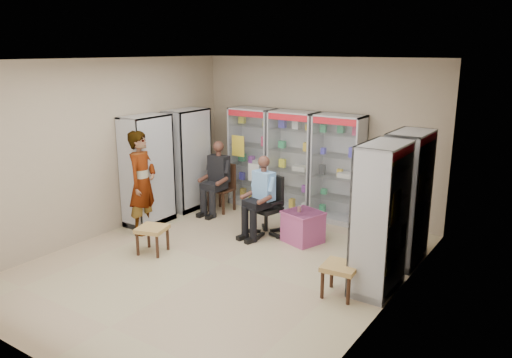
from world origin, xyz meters
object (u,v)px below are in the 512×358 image
Objects in this scene: cabinet_left_far at (188,160)px; cabinet_right_far at (407,198)px; cabinet_back_left at (253,157)px; cabinet_back_right at (338,169)px; cabinet_right_near at (380,219)px; office_chair at (266,206)px; woven_stool_a at (340,280)px; seated_shopkeeper at (265,199)px; wooden_chair at (221,188)px; standing_man at (142,183)px; cabinet_back_mid at (293,163)px; cabinet_left_near at (147,171)px; pink_trunk at (303,227)px; woven_stool_b at (153,240)px.

cabinet_right_far is at bearing 87.43° from cabinet_left_far.
cabinet_back_right is at bearing 0.00° from cabinet_back_left.
cabinet_right_near is at bearing -53.84° from cabinet_back_right.
cabinet_left_far is (-4.46, 0.20, 0.00)m from cabinet_right_far.
cabinet_back_right is 1.93× the size of office_chair.
seated_shopkeeper is at bearing 147.18° from woven_stool_a.
woven_stool_a is at bearing -29.43° from wooden_chair.
wooden_chair is 1.80m from standing_man.
wooden_chair is at bearing -161.25° from cabinet_back_right.
cabinet_back_left is 0.95m from cabinet_back_mid.
cabinet_left_far is at bearing 180.00° from cabinet_left_near.
cabinet_back_left is 4.57× the size of woven_stool_a.
cabinet_back_mid is 2.77m from cabinet_left_near.
cabinet_right_far is (2.58, -1.13, 0.00)m from cabinet_back_mid.
cabinet_back_mid reaches higher than office_chair.
standing_man is (-4.18, -1.30, -0.10)m from cabinet_right_far.
cabinet_right_near is 4.65m from cabinet_left_far.
wooden_chair reaches higher than woven_stool_a.
standing_man is at bearing 107.28° from cabinet_right_far.
woven_stool_a is at bearing -46.78° from pink_trunk.
seated_shopkeeper is (-2.35, -0.25, -0.34)m from cabinet_right_far.
cabinet_left_far reaches higher than woven_stool_b.
standing_man is (-1.60, -2.43, -0.10)m from cabinet_back_mid.
cabinet_right_near and cabinet_left_near have the same top height.
woven_stool_a is (-0.33, -1.55, -0.78)m from cabinet_right_far.
cabinet_left_near is at bearing -132.80° from cabinet_back_mid.
seated_shopkeeper is (0.00, -0.05, 0.14)m from office_chair.
cabinet_back_left is at bearing 155.39° from cabinet_left_near.
woven_stool_a is 3.92m from standing_man.
woven_stool_a is at bearing 67.08° from cabinet_left_far.
office_chair is at bearing 108.42° from cabinet_left_near.
woven_stool_b is 1.19m from standing_man.
standing_man is (-1.83, -1.10, 0.38)m from office_chair.
seated_shopkeeper is at bearing 78.09° from cabinet_left_far.
woven_stool_a is (4.13, -0.65, -0.78)m from cabinet_left_near.
office_chair is at bearing -79.97° from cabinet_back_mid.
wooden_chair is 0.71× the size of seated_shopkeeper.
wooden_chair is (0.68, 1.30, -0.53)m from cabinet_left_near.
pink_trunk is (1.89, -1.28, -0.74)m from cabinet_back_left.
seated_shopkeeper is 1.99m from woven_stool_b.
cabinet_back_mid is 3.64× the size of pink_trunk.
woven_stool_b is at bearing 102.96° from cabinet_right_near.
cabinet_back_left is 2.13× the size of wooden_chair.
wooden_chair is 2.15× the size of woven_stool_a.
cabinet_back_right is at bearing 36.16° from cabinet_right_near.
standing_man reaches higher than seated_shopkeeper.
cabinet_right_far and cabinet_left_far have the same top height.
cabinet_right_far and cabinet_left_near have the same top height.
office_chair is at bearing 79.39° from cabinet_left_far.
pink_trunk is at bearing 82.84° from cabinet_left_far.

